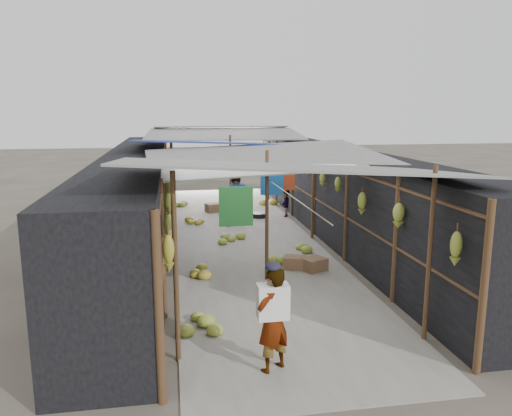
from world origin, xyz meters
TOP-DOWN VIEW (x-y plane):
  - ground at (0.00, 0.00)m, footprint 80.00×80.00m
  - aisle_slab at (0.00, 6.50)m, footprint 3.60×16.00m
  - stall_left at (-2.70, 6.50)m, footprint 1.40×15.00m
  - stall_right at (2.70, 6.50)m, footprint 1.40×15.00m
  - crate_near at (0.72, 3.60)m, footprint 0.56×0.51m
  - crate_mid at (1.09, 3.38)m, footprint 0.59×0.54m
  - crate_back at (-0.48, 9.91)m, footprint 0.57×0.51m
  - black_basin at (0.87, 8.82)m, footprint 0.53×0.53m
  - vendor_elderly at (-0.59, -0.49)m, footprint 0.62×0.57m
  - shopper_blue at (0.05, 7.78)m, footprint 0.86×0.75m
  - vendor_seated at (1.70, 8.75)m, footprint 0.37×0.62m
  - market_canopy at (0.03, 6.83)m, footprint 5.62×15.20m
  - hanging_bananas at (-0.05, 6.42)m, footprint 3.96×13.92m
  - floor_bananas at (-0.21, 5.07)m, footprint 3.55×10.68m

SIDE VIEW (x-z plane):
  - ground at x=0.00m, z-range 0.00..0.00m
  - aisle_slab at x=0.00m, z-range 0.00..0.02m
  - black_basin at x=0.87m, z-range 0.00..0.16m
  - crate_near at x=0.72m, z-range 0.00..0.27m
  - crate_mid at x=1.09m, z-range 0.00..0.29m
  - crate_back at x=-0.48m, z-range 0.00..0.30m
  - floor_bananas at x=-0.21m, z-range -0.02..0.34m
  - vendor_seated at x=1.70m, z-range 0.00..0.93m
  - vendor_elderly at x=-0.59m, z-range 0.00..1.41m
  - shopper_blue at x=0.05m, z-range 0.00..1.48m
  - stall_left at x=-2.70m, z-range 0.00..2.30m
  - stall_right at x=2.70m, z-range 0.00..2.30m
  - hanging_bananas at x=-0.05m, z-range 1.30..2.03m
  - market_canopy at x=0.03m, z-range 1.02..3.79m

